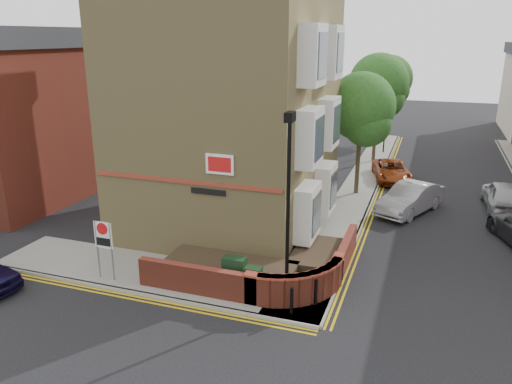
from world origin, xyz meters
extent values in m
plane|color=black|center=(0.00, 0.00, 0.00)|extent=(120.00, 120.00, 0.00)
cube|color=gray|center=(-3.50, 1.50, 0.06)|extent=(13.00, 3.00, 0.12)
cube|color=gray|center=(2.00, 16.00, 0.06)|extent=(2.00, 32.00, 0.12)
cube|color=gray|center=(-3.50, 0.00, 0.06)|extent=(13.00, 0.15, 0.12)
cube|color=gray|center=(3.00, 16.00, 0.06)|extent=(0.15, 32.00, 0.12)
cube|color=gold|center=(-3.50, -0.25, 0.01)|extent=(13.00, 0.28, 0.01)
cube|color=gold|center=(3.25, 16.00, 0.01)|extent=(0.28, 32.00, 0.01)
cube|color=#9F8B55|center=(-3.00, 8.00, 5.62)|extent=(8.00, 10.00, 11.00)
cube|color=maroon|center=(-3.00, 2.97, 3.32)|extent=(7.80, 0.06, 0.15)
cube|color=white|center=(-1.50, 2.96, 4.12)|extent=(1.10, 0.05, 0.75)
cube|color=black|center=(-2.00, 2.96, 3.02)|extent=(1.40, 0.04, 0.22)
cylinder|color=black|center=(1.60, 1.20, 3.12)|extent=(0.12, 0.12, 6.00)
cylinder|color=black|center=(1.60, 1.20, 0.52)|extent=(0.20, 0.20, 0.80)
cube|color=black|center=(1.60, 1.20, 6.27)|extent=(0.25, 0.50, 0.30)
cube|color=black|center=(-0.30, 1.30, 0.72)|extent=(0.80, 0.45, 1.20)
cube|color=black|center=(0.50, 1.00, 0.67)|extent=(0.55, 0.40, 1.10)
cylinder|color=black|center=(2.00, 0.40, 0.57)|extent=(0.11, 0.11, 0.90)
cylinder|color=black|center=(2.60, 1.20, 0.57)|extent=(0.11, 0.11, 0.90)
cylinder|color=slate|center=(-5.30, 0.50, 1.22)|extent=(0.06, 0.06, 2.20)
cylinder|color=slate|center=(-4.70, 0.50, 1.22)|extent=(0.06, 0.06, 2.20)
cube|color=white|center=(-5.00, 0.50, 1.82)|extent=(0.72, 0.04, 1.00)
cylinder|color=red|center=(-5.00, 0.47, 2.07)|extent=(0.44, 0.02, 0.44)
cube|color=maroon|center=(-15.00, 8.00, 4.00)|extent=(6.00, 10.00, 8.00)
cube|color=#2A2D32|center=(-15.00, 8.00, 8.50)|extent=(6.40, 10.40, 1.00)
cylinder|color=#382B1E|center=(2.00, 14.00, 2.40)|extent=(0.24, 0.24, 4.55)
sphere|color=#274D19|center=(2.00, 14.00, 5.00)|extent=(3.64, 3.64, 3.64)
sphere|color=#274D19|center=(2.40, 13.70, 4.15)|extent=(2.60, 2.60, 2.60)
sphere|color=#274D19|center=(1.70, 14.40, 4.54)|extent=(2.86, 2.86, 2.86)
cylinder|color=#382B1E|center=(2.00, 22.00, 2.64)|extent=(0.24, 0.24, 5.04)
sphere|color=#274D19|center=(2.00, 22.00, 5.52)|extent=(4.03, 4.03, 4.03)
sphere|color=#274D19|center=(2.40, 21.70, 4.58)|extent=(2.88, 2.88, 2.88)
sphere|color=#274D19|center=(1.70, 22.40, 5.02)|extent=(3.17, 3.17, 3.17)
cylinder|color=#382B1E|center=(2.00, 30.00, 2.50)|extent=(0.24, 0.24, 4.76)
sphere|color=#274D19|center=(2.00, 30.00, 5.22)|extent=(3.81, 3.81, 3.81)
sphere|color=#274D19|center=(2.40, 29.70, 4.34)|extent=(2.72, 2.72, 2.72)
sphere|color=#274D19|center=(1.70, 30.40, 4.74)|extent=(2.99, 2.99, 2.99)
cylinder|color=black|center=(2.40, 25.00, 1.72)|extent=(0.10, 0.10, 3.20)
imported|color=black|center=(2.40, 25.00, 3.82)|extent=(0.20, 0.16, 1.00)
imported|color=#95979C|center=(5.00, 11.91, 0.74)|extent=(3.33, 4.76, 1.49)
imported|color=maroon|center=(3.60, 17.72, 0.61)|extent=(2.94, 4.71, 1.21)
imported|color=#A1A4A9|center=(9.53, 14.00, 0.76)|extent=(2.03, 4.54, 1.52)
camera|label=1|loc=(5.60, -13.20, 8.60)|focal=35.00mm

